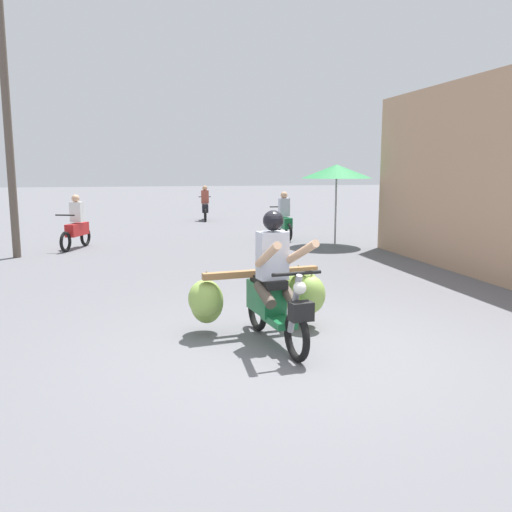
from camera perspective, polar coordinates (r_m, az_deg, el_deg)
ground_plane at (r=6.18m, az=4.45°, el=-10.12°), size 120.00×120.00×0.00m
motorbike_main_loaded at (r=6.67m, az=1.52°, el=-4.00°), size 1.84×1.94×1.58m
motorbike_distant_ahead_left at (r=21.68m, az=-5.44°, el=5.28°), size 0.50×1.62×1.40m
motorbike_distant_ahead_right at (r=14.64m, az=-18.55°, el=2.96°), size 0.75×1.54×1.40m
motorbike_distant_far_ahead at (r=15.76m, az=2.95°, el=3.84°), size 0.50×1.62×1.40m
market_umbrella_near_shop at (r=14.55m, az=8.56°, el=8.88°), size 1.88×1.88×2.17m
utility_pole at (r=13.66m, az=-24.95°, el=13.22°), size 0.18×0.18×6.39m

